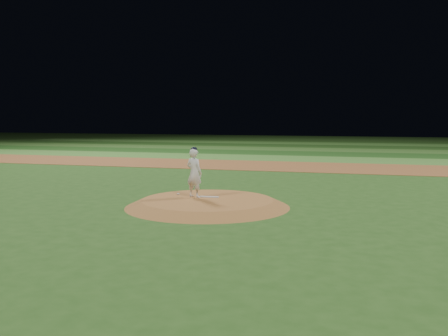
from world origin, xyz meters
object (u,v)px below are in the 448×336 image
object	(u,v)px
rosin_bag	(178,194)
pitchers_mound	(208,203)
pitching_rubber	(209,197)
pitcher_on_mound	(194,173)

from	to	relation	value
rosin_bag	pitchers_mound	bearing A→B (deg)	-25.84
pitchers_mound	pitching_rubber	bearing A→B (deg)	98.82
pitching_rubber	pitcher_on_mound	distance (m)	0.98
pitchers_mound	pitcher_on_mound	size ratio (longest dim) A/B	3.18
pitchers_mound	pitching_rubber	distance (m)	0.42
rosin_bag	pitching_rubber	bearing A→B (deg)	-10.82
pitching_rubber	pitcher_on_mound	world-z (taller)	pitcher_on_mound
pitching_rubber	rosin_bag	xyz separation A→B (m)	(-1.23, 0.24, 0.01)
pitching_rubber	pitchers_mound	bearing A→B (deg)	-86.24
rosin_bag	pitcher_on_mound	distance (m)	1.17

